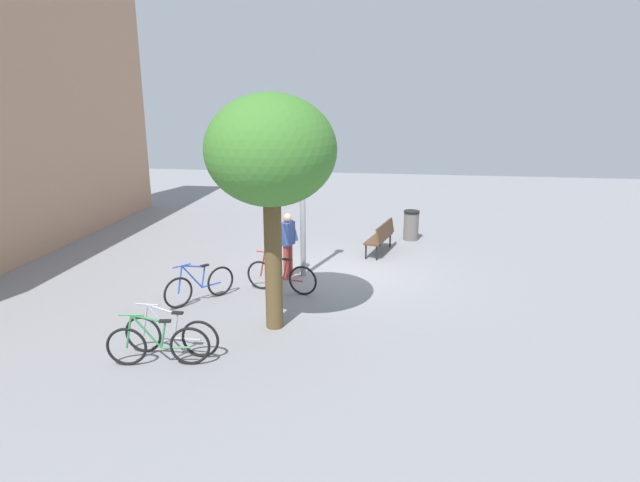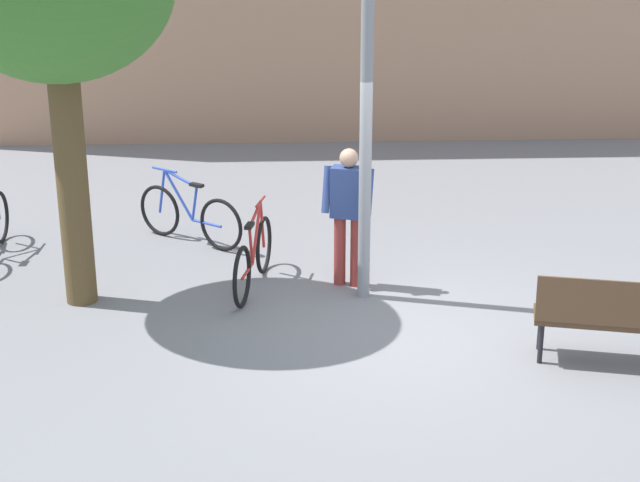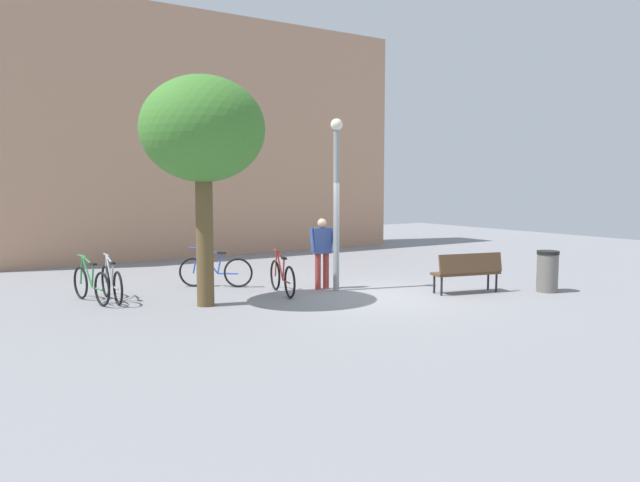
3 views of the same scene
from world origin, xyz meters
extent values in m
plane|color=gray|center=(0.00, 0.00, 0.00)|extent=(36.00, 36.00, 0.00)
cylinder|color=gray|center=(-0.31, 1.02, 1.85)|extent=(0.14, 0.14, 3.70)
cylinder|color=#9E3833|center=(-0.37, 1.36, 0.42)|extent=(0.14, 0.14, 0.85)
cylinder|color=#9E3833|center=(-0.56, 1.42, 0.42)|extent=(0.14, 0.14, 0.85)
cube|color=#334784|center=(-0.46, 1.39, 1.15)|extent=(0.45, 0.33, 0.60)
sphere|color=tan|center=(-0.46, 1.39, 1.56)|extent=(0.22, 0.22, 0.22)
cylinder|color=#334784|center=(-0.24, 1.27, 1.18)|extent=(0.16, 0.25, 0.55)
cylinder|color=#334784|center=(-0.72, 1.42, 1.18)|extent=(0.16, 0.25, 0.55)
cube|color=#513823|center=(2.01, -0.82, 0.45)|extent=(1.66, 0.81, 0.06)
cube|color=#513823|center=(1.97, -1.01, 0.70)|extent=(1.58, 0.51, 0.44)
cylinder|color=black|center=(1.35, -0.49, 0.21)|extent=(0.05, 0.05, 0.42)
cylinder|color=black|center=(1.28, -0.80, 0.21)|extent=(0.05, 0.05, 0.42)
cylinder|color=brown|center=(-3.55, 1.04, 1.35)|extent=(0.35, 0.35, 2.70)
torus|color=black|center=(-2.89, 3.35, 0.36)|extent=(0.59, 0.48, 0.71)
torus|color=black|center=(-2.03, 2.68, 0.36)|extent=(0.59, 0.48, 0.71)
cylinder|color=blue|center=(-2.61, 3.13, 0.64)|extent=(0.42, 0.34, 0.64)
cylinder|color=blue|center=(-2.57, 3.10, 0.88)|extent=(0.48, 0.38, 0.18)
cylinder|color=blue|center=(-2.38, 2.95, 0.57)|extent=(0.13, 0.11, 0.48)
cylinder|color=blue|center=(-2.22, 2.83, 0.33)|extent=(0.42, 0.34, 0.04)
cylinder|color=blue|center=(-2.84, 3.31, 0.64)|extent=(0.15, 0.13, 0.63)
cube|color=black|center=(-2.34, 2.92, 0.83)|extent=(0.21, 0.19, 0.04)
cylinder|color=blue|center=(-2.79, 3.27, 0.95)|extent=(0.37, 0.29, 0.03)
torus|color=black|center=(-1.46, 1.86, 0.36)|extent=(0.20, 0.70, 0.71)
torus|color=black|center=(-1.70, 0.79, 0.36)|extent=(0.20, 0.70, 0.71)
cylinder|color=red|center=(-1.54, 1.50, 0.64)|extent=(0.14, 0.49, 0.64)
cylinder|color=red|center=(-1.55, 1.45, 0.88)|extent=(0.16, 0.57, 0.18)
cylinder|color=red|center=(-1.61, 1.23, 0.57)|extent=(0.06, 0.14, 0.48)
cylinder|color=red|center=(-1.65, 1.03, 0.33)|extent=(0.14, 0.50, 0.04)
cylinder|color=red|center=(-1.48, 1.80, 0.64)|extent=(0.07, 0.17, 0.63)
cube|color=black|center=(-1.62, 1.18, 0.83)|extent=(0.12, 0.21, 0.04)
cylinder|color=red|center=(-1.49, 1.73, 0.95)|extent=(0.12, 0.44, 0.03)
torus|color=black|center=(-5.00, 3.16, 0.36)|extent=(0.07, 0.71, 0.71)
camera|label=1|loc=(-13.61, -1.38, 4.66)|focal=30.75mm
camera|label=2|loc=(-1.33, -9.38, 4.29)|focal=54.39mm
camera|label=3|loc=(-8.37, -10.55, 2.51)|focal=34.37mm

